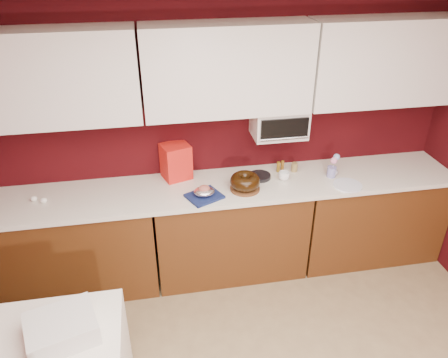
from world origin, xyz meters
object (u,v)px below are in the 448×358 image
Objects in this scene: blue_jar at (331,172)px; flower_vase at (333,170)px; bundt_cake at (245,181)px; foil_ham_nest at (204,192)px; toaster_oven at (279,122)px; pandoro_box at (176,161)px; coffee_mug at (284,175)px; newspaper_stack at (61,329)px.

flower_vase reaches higher than blue_jar.
bundt_cake is 0.82m from flower_vase.
foil_ham_nest is at bearing -172.09° from flower_vase.
foil_ham_nest is at bearing -154.94° from toaster_oven.
pandoro_box reaches higher than coffee_mug.
newspaper_stack is (-0.98, -1.12, -0.14)m from foil_ham_nest.
foil_ham_nest is 0.74m from coffee_mug.
foil_ham_nest is at bearing 48.78° from newspaper_stack.
pandoro_box is at bearing 176.63° from toaster_oven.
bundt_cake is 2.72× the size of coffee_mug.
blue_jar reaches higher than coffee_mug.
bundt_cake reaches higher than blue_jar.
toaster_oven is 0.94m from pandoro_box.
flower_vase is 0.30× the size of newspaper_stack.
blue_jar is (1.34, -0.23, -0.11)m from pandoro_box.
coffee_mug is at bearing 12.72° from foil_ham_nest.
foil_ham_nest is 0.45× the size of newspaper_stack.
pandoro_box is 1.36m from blue_jar.
newspaper_stack is at bearing -138.45° from bundt_cake.
bundt_cake reaches higher than flower_vase.
pandoro_box is at bearing 149.80° from bundt_cake.
coffee_mug is at bearing 36.99° from newspaper_stack.
toaster_oven is at bearing 158.38° from blue_jar.
toaster_oven reaches higher than flower_vase.
bundt_cake reaches higher than newspaper_stack.
bundt_cake reaches higher than coffee_mug.
flower_vase is (1.35, -0.22, -0.10)m from pandoro_box.
toaster_oven is at bearing 25.06° from foil_ham_nest.
blue_jar is at bearing 6.04° from bundt_cake.
foil_ham_nest is at bearing -81.05° from pandoro_box.
coffee_mug is 0.44m from flower_vase.
foil_ham_nest is at bearing -170.07° from bundt_cake.
pandoro_box is 1.37m from flower_vase.
toaster_oven is at bearing 98.84° from coffee_mug.
blue_jar is at bearing -27.71° from pandoro_box.
foil_ham_nest is 1.16m from blue_jar.
bundt_cake reaches higher than foil_ham_nest.
pandoro_box reaches higher than blue_jar.
foil_ham_nest is 0.43m from pandoro_box.
coffee_mug is 0.99× the size of blue_jar.
newspaper_stack is (-1.70, -1.28, -0.13)m from coffee_mug.
toaster_oven is 1.79× the size of bundt_cake.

